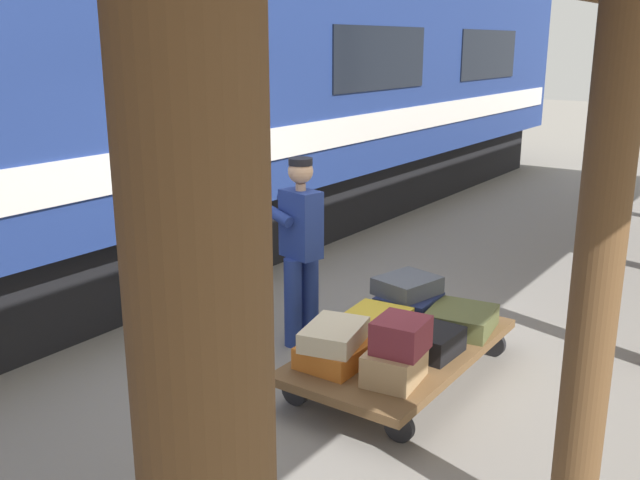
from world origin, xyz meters
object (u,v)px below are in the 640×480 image
suitcase_slate_roller (407,285)px  porter_in_overalls (300,245)px  suitcase_orange_carryall (336,353)px  suitcase_navy_fabric (409,306)px  suitcase_tan_vintage (394,366)px  porter_by_door (216,223)px  suitcase_black_hardshell (431,341)px  train_car (79,100)px  suitcase_olive_duffel (461,319)px  suitcase_yellow_case (375,326)px  suitcase_burgundy_valise (401,335)px  luggage_cart (402,350)px  suitcase_cream_canvas (334,335)px

suitcase_slate_roller → porter_in_overalls: porter_in_overalls is taller
suitcase_orange_carryall → suitcase_navy_fabric: bearing=-90.0°
suitcase_tan_vintage → porter_by_door: porter_by_door is taller
suitcase_black_hardshell → suitcase_navy_fabric: (0.50, -0.58, 0.00)m
train_car → suitcase_black_hardshell: size_ratio=48.49×
suitcase_olive_duffel → suitcase_orange_carryall: bearing=66.6°
suitcase_navy_fabric → suitcase_orange_carryall: bearing=90.0°
train_car → suitcase_slate_roller: bearing=-172.2°
suitcase_yellow_case → suitcase_burgundy_valise: bearing=133.8°
porter_by_door → suitcase_slate_roller: bearing=-170.9°
suitcase_tan_vintage → suitcase_yellow_case: bearing=-49.1°
train_car → luggage_cart: (-4.02, 0.10, -1.81)m
suitcase_black_hardshell → suitcase_cream_canvas: 0.80m
train_car → suitcase_cream_canvas: (-3.76, 0.70, -1.53)m
suitcase_tan_vintage → suitcase_cream_canvas: suitcase_cream_canvas is taller
suitcase_tan_vintage → suitcase_yellow_case: (0.50, -0.58, -0.01)m
suitcase_cream_canvas → suitcase_slate_roller: bearing=-88.5°
suitcase_orange_carryall → suitcase_slate_roller: (0.04, -1.19, 0.20)m
suitcase_olive_duffel → suitcase_burgundy_valise: size_ratio=1.51×
luggage_cart → suitcase_slate_roller: bearing=-64.7°
train_car → suitcase_tan_vintage: bearing=171.0°
suitcase_orange_carryall → porter_in_overalls: porter_in_overalls is taller
suitcase_burgundy_valise → porter_by_door: bearing=-18.3°
train_car → suitcase_olive_duffel: size_ratio=38.82×
suitcase_yellow_case → suitcase_navy_fabric: size_ratio=1.11×
suitcase_olive_duffel → porter_by_door: bearing=6.6°
luggage_cart → suitcase_tan_vintage: size_ratio=4.73×
suitcase_olive_duffel → suitcase_burgundy_valise: 1.17m
suitcase_burgundy_valise → suitcase_slate_roller: suitcase_burgundy_valise is taller
suitcase_navy_fabric → suitcase_tan_vintage: bearing=113.4°
suitcase_black_hardshell → suitcase_slate_roller: (0.54, -0.61, 0.18)m
suitcase_tan_vintage → suitcase_orange_carryall: suitcase_tan_vintage is taller
luggage_cart → suitcase_cream_canvas: 0.71m
suitcase_navy_fabric → porter_by_door: bearing=8.2°
porter_in_overalls → luggage_cart: bearing=173.6°
suitcase_black_hardshell → porter_by_door: bearing=-6.6°
train_car → suitcase_burgundy_valise: bearing=171.3°
train_car → suitcase_black_hardshell: (-4.27, 0.10, -1.67)m
suitcase_burgundy_valise → porter_in_overalls: 1.59m
suitcase_navy_fabric → porter_by_door: 2.12m
suitcase_slate_roller → luggage_cart: bearing=115.3°
suitcase_burgundy_valise → suitcase_slate_roller: bearing=-63.9°
suitcase_yellow_case → suitcase_slate_roller: size_ratio=1.07×
suitcase_olive_duffel → suitcase_navy_fabric: bearing=0.0°
suitcase_olive_duffel → suitcase_slate_roller: (0.54, -0.03, 0.19)m
suitcase_tan_vintage → porter_by_door: size_ratio=0.26×
suitcase_black_hardshell → suitcase_cream_canvas: bearing=49.9°
suitcase_black_hardshell → suitcase_burgundy_valise: suitcase_burgundy_valise is taller
suitcase_orange_carryall → suitcase_slate_roller: bearing=-88.3°
suitcase_tan_vintage → suitcase_navy_fabric: (0.50, -1.16, -0.02)m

